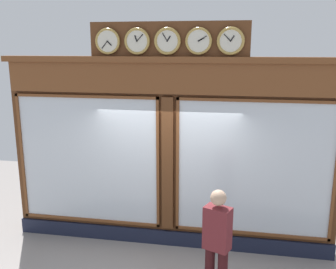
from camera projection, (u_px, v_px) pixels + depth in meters
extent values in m
cube|color=#5B3319|center=(169.00, 156.00, 6.76)|extent=(5.81, 0.30, 3.31)
cube|color=#191E33|center=(168.00, 237.00, 6.95)|extent=(5.81, 0.08, 0.28)
cube|color=brown|center=(168.00, 78.00, 6.26)|extent=(5.69, 0.08, 0.52)
cube|color=brown|center=(168.00, 60.00, 6.21)|extent=(5.93, 0.20, 0.10)
cube|color=silver|center=(254.00, 169.00, 6.37)|extent=(2.56, 0.02, 2.29)
cube|color=brown|center=(258.00, 101.00, 6.09)|extent=(2.66, 0.04, 0.05)
cube|color=brown|center=(250.00, 233.00, 6.62)|extent=(2.66, 0.04, 0.05)
cube|color=brown|center=(336.00, 174.00, 6.13)|extent=(0.05, 0.04, 2.39)
cube|color=brown|center=(178.00, 165.00, 6.58)|extent=(0.05, 0.04, 2.39)
cube|color=silver|center=(88.00, 160.00, 6.88)|extent=(2.56, 0.02, 2.29)
cube|color=brown|center=(85.00, 96.00, 6.59)|extent=(2.66, 0.04, 0.05)
cube|color=brown|center=(91.00, 220.00, 7.13)|extent=(2.66, 0.04, 0.05)
cube|color=brown|center=(22.00, 157.00, 7.09)|extent=(0.05, 0.04, 2.39)
cube|color=brown|center=(158.00, 164.00, 6.64)|extent=(0.05, 0.04, 2.39)
cube|color=#5B3319|center=(168.00, 165.00, 6.61)|extent=(0.20, 0.10, 2.39)
cube|color=#5B3319|center=(168.00, 41.00, 6.18)|extent=(2.66, 0.06, 0.63)
cylinder|color=silver|center=(231.00, 41.00, 5.93)|extent=(0.36, 0.02, 0.36)
torus|color=#B79347|center=(231.00, 41.00, 5.92)|extent=(0.44, 0.05, 0.44)
cube|color=black|center=(232.00, 38.00, 5.90)|extent=(0.07, 0.01, 0.09)
cube|color=black|center=(227.00, 37.00, 5.91)|extent=(0.12, 0.01, 0.11)
sphere|color=black|center=(231.00, 41.00, 5.91)|extent=(0.02, 0.02, 0.02)
cylinder|color=silver|center=(199.00, 41.00, 6.01)|extent=(0.36, 0.02, 0.36)
torus|color=#B79347|center=(199.00, 41.00, 6.01)|extent=(0.43, 0.04, 0.43)
cube|color=black|center=(201.00, 39.00, 5.99)|extent=(0.09, 0.01, 0.06)
cube|color=black|center=(203.00, 38.00, 5.98)|extent=(0.14, 0.01, 0.09)
sphere|color=black|center=(198.00, 41.00, 6.00)|extent=(0.02, 0.02, 0.02)
cylinder|color=silver|center=(167.00, 41.00, 6.10)|extent=(0.36, 0.02, 0.36)
torus|color=#B79347|center=(167.00, 41.00, 6.10)|extent=(0.44, 0.05, 0.44)
cube|color=black|center=(169.00, 38.00, 6.07)|extent=(0.07, 0.01, 0.09)
cube|color=black|center=(165.00, 37.00, 6.08)|extent=(0.09, 0.01, 0.14)
sphere|color=black|center=(167.00, 41.00, 6.08)|extent=(0.02, 0.02, 0.02)
cylinder|color=silver|center=(137.00, 41.00, 6.19)|extent=(0.36, 0.02, 0.36)
torus|color=#B79347|center=(137.00, 41.00, 6.18)|extent=(0.43, 0.04, 0.43)
cube|color=black|center=(136.00, 38.00, 6.17)|extent=(0.05, 0.01, 0.10)
cube|color=black|center=(140.00, 38.00, 6.15)|extent=(0.11, 0.01, 0.12)
sphere|color=black|center=(137.00, 41.00, 6.17)|extent=(0.02, 0.02, 0.02)
cylinder|color=silver|center=(108.00, 41.00, 6.28)|extent=(0.36, 0.02, 0.36)
torus|color=#B79347|center=(107.00, 41.00, 6.27)|extent=(0.43, 0.04, 0.43)
cube|color=black|center=(109.00, 43.00, 6.26)|extent=(0.08, 0.01, 0.08)
cube|color=black|center=(105.00, 45.00, 6.28)|extent=(0.11, 0.01, 0.12)
sphere|color=black|center=(107.00, 41.00, 6.26)|extent=(0.02, 0.02, 0.02)
cube|color=maroon|center=(217.00, 228.00, 5.20)|extent=(0.42, 0.34, 0.62)
sphere|color=tan|center=(218.00, 198.00, 5.09)|extent=(0.22, 0.22, 0.22)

